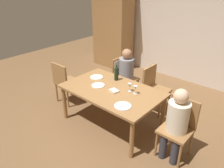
# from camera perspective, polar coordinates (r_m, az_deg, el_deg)

# --- Properties ---
(ground_plane) EXTENTS (10.00, 10.00, 0.00)m
(ground_plane) POSITION_cam_1_polar(r_m,az_deg,el_deg) (4.24, -0.00, -10.00)
(ground_plane) COLOR brown
(rear_room_partition) EXTENTS (6.40, 0.12, 2.70)m
(rear_room_partition) POSITION_cam_1_polar(r_m,az_deg,el_deg) (5.87, 18.37, 13.73)
(rear_room_partition) COLOR beige
(rear_room_partition) RESTS_ON ground_plane
(armoire_cabinet) EXTENTS (1.18, 0.62, 2.18)m
(armoire_cabinet) POSITION_cam_1_polar(r_m,az_deg,el_deg) (6.57, 0.20, 14.02)
(armoire_cabinet) COLOR olive
(armoire_cabinet) RESTS_ON ground_plane
(dining_table) EXTENTS (1.72, 1.07, 0.72)m
(dining_table) POSITION_cam_1_polar(r_m,az_deg,el_deg) (3.89, -0.00, -2.32)
(dining_table) COLOR olive
(dining_table) RESTS_ON ground_plane
(chair_far_left) EXTENTS (0.46, 0.44, 0.92)m
(chair_far_left) POSITION_cam_1_polar(r_m,az_deg,el_deg) (4.83, 2.55, 3.02)
(chair_far_left) COLOR olive
(chair_far_left) RESTS_ON ground_plane
(chair_right_end) EXTENTS (0.44, 0.44, 0.92)m
(chair_right_end) POSITION_cam_1_polar(r_m,az_deg,el_deg) (3.46, 16.94, -9.87)
(chair_right_end) COLOR olive
(chair_right_end) RESTS_ON ground_plane
(chair_far_right) EXTENTS (0.44, 0.44, 0.92)m
(chair_far_right) POSITION_cam_1_polar(r_m,az_deg,el_deg) (4.45, 10.71, -0.50)
(chair_far_right) COLOR olive
(chair_far_right) RESTS_ON ground_plane
(chair_left_end) EXTENTS (0.44, 0.44, 0.92)m
(chair_left_end) POSITION_cam_1_polar(r_m,az_deg,el_deg) (4.71, -12.17, 0.95)
(chair_left_end) COLOR olive
(chair_left_end) RESTS_ON ground_plane
(person_woman_host) EXTENTS (0.36, 0.31, 1.15)m
(person_woman_host) POSITION_cam_1_polar(r_m,az_deg,el_deg) (4.72, 3.98, 3.31)
(person_woman_host) COLOR #33333D
(person_woman_host) RESTS_ON ground_plane
(person_man_bearded) EXTENTS (0.31, 0.36, 1.15)m
(person_man_bearded) POSITION_cam_1_polar(r_m,az_deg,el_deg) (3.30, 16.37, -9.00)
(person_man_bearded) COLOR #33333D
(person_man_bearded) RESTS_ON ground_plane
(wine_bottle_tall_green) EXTENTS (0.08, 0.08, 0.30)m
(wine_bottle_tall_green) POSITION_cam_1_polar(r_m,az_deg,el_deg) (4.13, 1.15, 2.82)
(wine_bottle_tall_green) COLOR black
(wine_bottle_tall_green) RESTS_ON dining_table
(wine_glass_near_left) EXTENTS (0.07, 0.07, 0.15)m
(wine_glass_near_left) POSITION_cam_1_polar(r_m,az_deg,el_deg) (3.67, 6.07, -1.08)
(wine_glass_near_left) COLOR silver
(wine_glass_near_left) RESTS_ON dining_table
(wine_glass_centre) EXTENTS (0.07, 0.07, 0.15)m
(wine_glass_centre) POSITION_cam_1_polar(r_m,az_deg,el_deg) (3.74, 4.61, -0.45)
(wine_glass_centre) COLOR silver
(wine_glass_centre) RESTS_ON dining_table
(dinner_plate_host) EXTENTS (0.26, 0.26, 0.01)m
(dinner_plate_host) POSITION_cam_1_polar(r_m,az_deg,el_deg) (3.36, 2.80, -5.70)
(dinner_plate_host) COLOR white
(dinner_plate_host) RESTS_ON dining_table
(dinner_plate_guest_left) EXTENTS (0.25, 0.25, 0.01)m
(dinner_plate_guest_left) POSITION_cam_1_polar(r_m,az_deg,el_deg) (4.29, -4.02, 1.79)
(dinner_plate_guest_left) COLOR white
(dinner_plate_guest_left) RESTS_ON dining_table
(dinner_plate_guest_right) EXTENTS (0.24, 0.24, 0.01)m
(dinner_plate_guest_right) POSITION_cam_1_polar(r_m,az_deg,el_deg) (3.97, -3.63, -0.34)
(dinner_plate_guest_right) COLOR white
(dinner_plate_guest_right) RESTS_ON dining_table
(folded_napkin) EXTENTS (0.18, 0.15, 0.03)m
(folded_napkin) POSITION_cam_1_polar(r_m,az_deg,el_deg) (3.76, 0.56, -1.76)
(folded_napkin) COLOR beige
(folded_napkin) RESTS_ON dining_table
(handbag) EXTENTS (0.30, 0.16, 0.22)m
(handbag) POSITION_cam_1_polar(r_m,az_deg,el_deg) (5.14, -7.90, -1.72)
(handbag) COLOR brown
(handbag) RESTS_ON ground_plane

